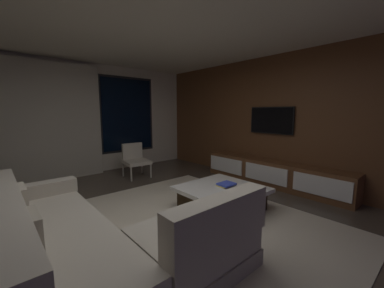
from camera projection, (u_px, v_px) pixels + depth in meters
floor at (163, 232)px, 2.97m from camera, size 9.20×9.20×0.00m
back_wall_with_window at (73, 120)px, 5.43m from camera, size 6.60×0.30×2.70m
media_wall at (285, 121)px, 4.78m from camera, size 0.12×7.80×2.70m
ceiling at (159, 7)px, 2.59m from camera, size 8.20×8.20×0.00m
area_rug at (189, 225)px, 3.12m from camera, size 3.20×3.80×0.01m
sectional_couch at (95, 243)px, 2.19m from camera, size 1.98×2.50×0.82m
coffee_table at (222, 198)px, 3.62m from camera, size 1.16×1.16×0.36m
book_stack_on_coffee_table at (226, 184)px, 3.67m from camera, size 0.29×0.22×0.05m
accent_chair_near_window at (135, 158)px, 5.47m from camera, size 0.58×0.60×0.78m
media_console at (273, 174)px, 4.78m from camera, size 0.46×3.10×0.52m
mounted_tv at (271, 120)px, 4.90m from camera, size 0.05×0.98×0.57m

